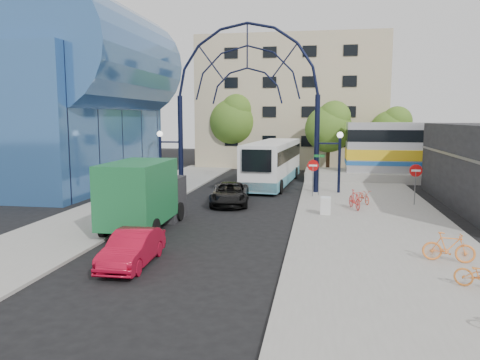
% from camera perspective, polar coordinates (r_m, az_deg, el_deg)
% --- Properties ---
extents(ground, '(120.00, 120.00, 0.00)m').
position_cam_1_polar(ground, '(20.95, -5.12, -7.37)').
color(ground, black).
rests_on(ground, ground).
extents(sidewalk_east, '(8.00, 56.00, 0.12)m').
position_cam_1_polar(sidewalk_east, '(24.31, 16.08, -5.39)').
color(sidewalk_east, gray).
rests_on(sidewalk_east, ground).
extents(plaza_west, '(5.00, 50.00, 0.12)m').
position_cam_1_polar(plaza_west, '(28.62, -14.70, -3.40)').
color(plaza_west, gray).
rests_on(plaza_west, ground).
extents(gateway_arch, '(13.64, 0.44, 12.10)m').
position_cam_1_polar(gateway_arch, '(34.10, 0.88, 12.91)').
color(gateway_arch, black).
rests_on(gateway_arch, ground).
extents(stop_sign, '(0.80, 0.07, 2.50)m').
position_cam_1_polar(stop_sign, '(31.74, 8.89, 1.35)').
color(stop_sign, slate).
rests_on(stop_sign, sidewalk_east).
extents(do_not_enter_sign, '(0.76, 0.07, 2.48)m').
position_cam_1_polar(do_not_enter_sign, '(30.31, 20.63, 0.62)').
color(do_not_enter_sign, slate).
rests_on(do_not_enter_sign, sidewalk_east).
extents(street_name_sign, '(0.70, 0.70, 2.80)m').
position_cam_1_polar(street_name_sign, '(32.32, 9.62, 1.69)').
color(street_name_sign, slate).
rests_on(street_name_sign, sidewalk_east).
extents(sandwich_board, '(0.55, 0.61, 0.99)m').
position_cam_1_polar(sandwich_board, '(25.96, 10.39, -2.86)').
color(sandwich_board, white).
rests_on(sandwich_board, sidewalk_east).
extents(transit_hall, '(16.50, 18.00, 14.50)m').
position_cam_1_polar(transit_hall, '(40.21, -21.26, 8.95)').
color(transit_hall, '#315C96').
rests_on(transit_hall, ground).
extents(apartment_block, '(20.00, 12.10, 14.00)m').
position_cam_1_polar(apartment_block, '(54.64, 6.41, 9.24)').
color(apartment_block, '#CCB38D').
rests_on(apartment_block, ground).
extents(tree_north_a, '(4.48, 4.48, 7.00)m').
position_cam_1_polar(tree_north_a, '(45.50, 10.91, 6.47)').
color(tree_north_a, '#382314').
rests_on(tree_north_a, ground).
extents(tree_north_b, '(5.12, 5.12, 8.00)m').
position_cam_1_polar(tree_north_b, '(50.31, -0.72, 7.46)').
color(tree_north_b, '#382314').
rests_on(tree_north_b, ground).
extents(tree_north_c, '(4.16, 4.16, 6.50)m').
position_cam_1_polar(tree_north_c, '(47.99, 18.07, 5.89)').
color(tree_north_c, '#382314').
rests_on(tree_north_c, ground).
extents(city_bus, '(3.78, 12.86, 3.48)m').
position_cam_1_polar(city_bus, '(38.03, 4.04, 2.19)').
color(city_bus, white).
rests_on(city_bus, ground).
extents(green_truck, '(2.70, 6.72, 3.36)m').
position_cam_1_polar(green_truck, '(23.28, -11.51, -1.76)').
color(green_truck, black).
rests_on(green_truck, ground).
extents(black_suv, '(2.90, 5.19, 1.37)m').
position_cam_1_polar(black_suv, '(29.24, -1.23, -1.68)').
color(black_suv, black).
rests_on(black_suv, ground).
extents(red_sedan, '(1.51, 3.98, 1.30)m').
position_cam_1_polar(red_sedan, '(17.78, -13.00, -8.11)').
color(red_sedan, '#A60A24').
rests_on(red_sedan, ground).
extents(bike_near_a, '(1.02, 1.70, 0.84)m').
position_cam_1_polar(bike_near_a, '(29.98, 14.88, -1.98)').
color(bike_near_a, '#D5442A').
rests_on(bike_near_a, sidewalk_east).
extents(bike_near_b, '(0.99, 1.91, 1.10)m').
position_cam_1_polar(bike_near_b, '(28.03, 13.79, -2.33)').
color(bike_near_b, red).
rests_on(bike_near_b, sidewalk_east).
extents(bike_far_b, '(1.90, 0.84, 1.10)m').
position_cam_1_polar(bike_far_b, '(19.01, 24.10, -7.49)').
color(bike_far_b, orange).
rests_on(bike_far_b, sidewalk_east).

